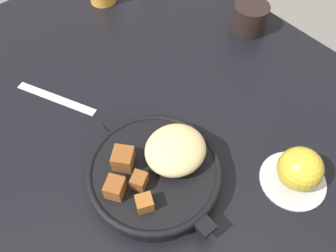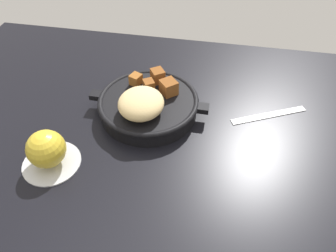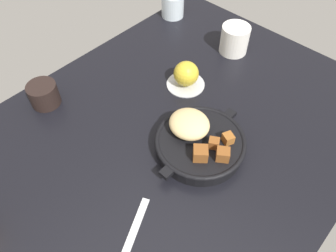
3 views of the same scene
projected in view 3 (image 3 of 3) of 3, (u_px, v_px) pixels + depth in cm
name	position (u px, v px, depth cm)	size (l,w,h in cm)	color
ground_plane	(163.00, 142.00, 83.23)	(116.31, 82.04, 2.40)	black
cast_iron_skillet	(199.00, 141.00, 78.46)	(25.92, 21.64, 8.16)	black
saucer_plate	(186.00, 84.00, 94.61)	(10.89, 10.89, 0.60)	#B7BABF
red_apple	(186.00, 74.00, 91.65)	(7.06, 7.06, 7.06)	gold
butter_knife	(132.00, 236.00, 66.58)	(17.43, 1.60, 0.36)	silver
ceramic_mug_white	(235.00, 39.00, 101.29)	(8.61, 8.61, 8.67)	silver
coffee_mug_dark	(44.00, 94.00, 87.99)	(7.81, 7.81, 6.20)	black
water_glass_short	(173.00, 5.00, 114.32)	(7.77, 7.77, 7.80)	silver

